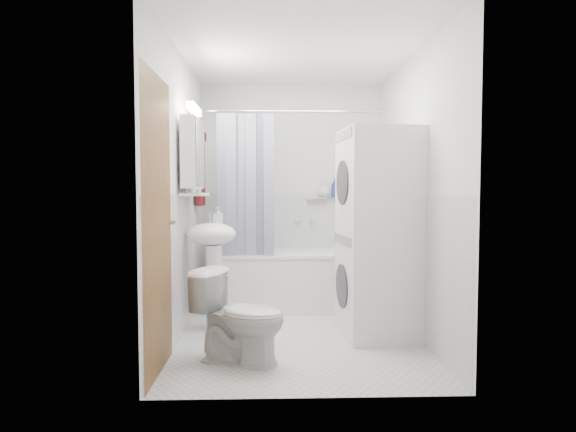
{
  "coord_description": "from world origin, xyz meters",
  "views": [
    {
      "loc": [
        -0.21,
        -4.09,
        1.23
      ],
      "look_at": [
        -0.08,
        0.15,
        1.01
      ],
      "focal_mm": 30.0,
      "sensor_mm": 36.0,
      "label": 1
    }
  ],
  "objects_px": {
    "bathtub": "(295,277)",
    "sink": "(212,251)",
    "toilet": "(240,317)",
    "washer_dryer": "(379,233)"
  },
  "relations": [
    {
      "from": "bathtub",
      "to": "toilet",
      "type": "relative_size",
      "value": 2.35
    },
    {
      "from": "sink",
      "to": "bathtub",
      "type": "bearing_deg",
      "value": 44.95
    },
    {
      "from": "sink",
      "to": "toilet",
      "type": "height_order",
      "value": "sink"
    },
    {
      "from": "bathtub",
      "to": "toilet",
      "type": "bearing_deg",
      "value": -106.22
    },
    {
      "from": "bathtub",
      "to": "toilet",
      "type": "xyz_separation_m",
      "value": [
        -0.47,
        -1.6,
        -0.0
      ]
    },
    {
      "from": "bathtub",
      "to": "washer_dryer",
      "type": "height_order",
      "value": "washer_dryer"
    },
    {
      "from": "bathtub",
      "to": "washer_dryer",
      "type": "xyz_separation_m",
      "value": [
        0.66,
        -1.0,
        0.54
      ]
    },
    {
      "from": "sink",
      "to": "toilet",
      "type": "xyz_separation_m",
      "value": [
        0.3,
        -0.83,
        -0.38
      ]
    },
    {
      "from": "bathtub",
      "to": "sink",
      "type": "height_order",
      "value": "sink"
    },
    {
      "from": "washer_dryer",
      "to": "toilet",
      "type": "xyz_separation_m",
      "value": [
        -1.13,
        -0.6,
        -0.55
      ]
    }
  ]
}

